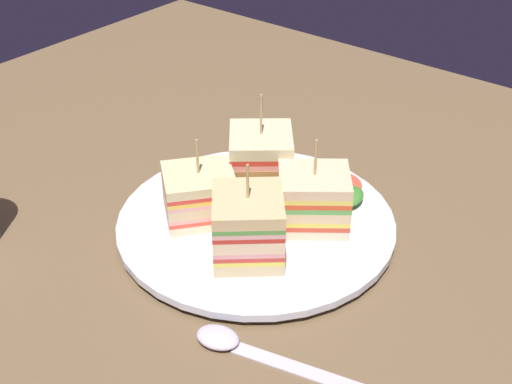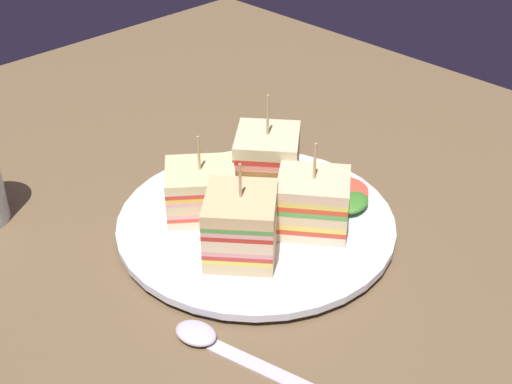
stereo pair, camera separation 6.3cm
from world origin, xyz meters
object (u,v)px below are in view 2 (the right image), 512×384
at_px(sandwich_wedge_0, 312,203).
at_px(chip_pile, 250,206).
at_px(spoon, 217,344).
at_px(sandwich_wedge_3, 241,225).
at_px(sandwich_wedge_2, 201,191).
at_px(sandwich_wedge_1, 267,163).
at_px(plate, 256,223).

bearing_deg(sandwich_wedge_0, chip_pile, -5.16).
bearing_deg(spoon, chip_pile, -67.52).
bearing_deg(sandwich_wedge_3, sandwich_wedge_2, 36.55).
xyz_separation_m(sandwich_wedge_1, chip_pile, (0.02, -0.05, -0.02)).
distance_m(plate, sandwich_wedge_1, 0.06).
relative_size(sandwich_wedge_0, sandwich_wedge_2, 1.02).
xyz_separation_m(sandwich_wedge_2, spoon, (0.13, -0.10, -0.03)).
distance_m(plate, sandwich_wedge_2, 0.06).
bearing_deg(plate, spoon, -55.85).
bearing_deg(sandwich_wedge_0, sandwich_wedge_2, -5.19).
height_order(sandwich_wedge_2, chip_pile, sandwich_wedge_2).
xyz_separation_m(sandwich_wedge_3, chip_pile, (-0.03, 0.04, -0.01)).
bearing_deg(sandwich_wedge_2, sandwich_wedge_3, -63.39).
bearing_deg(sandwich_wedge_1, sandwich_wedge_2, -51.10).
bearing_deg(spoon, plate, -69.71).
height_order(sandwich_wedge_3, spoon, sandwich_wedge_3).
height_order(sandwich_wedge_1, spoon, sandwich_wedge_1).
distance_m(plate, sandwich_wedge_0, 0.06).
height_order(plate, spoon, plate).
distance_m(sandwich_wedge_0, sandwich_wedge_1, 0.07).
height_order(plate, sandwich_wedge_0, sandwich_wedge_0).
relative_size(plate, sandwich_wedge_1, 2.53).
relative_size(sandwich_wedge_1, sandwich_wedge_2, 1.20).
bearing_deg(chip_pile, plate, 39.86).
distance_m(sandwich_wedge_3, chip_pile, 0.05).
xyz_separation_m(sandwich_wedge_0, chip_pile, (-0.05, -0.03, -0.01)).
height_order(sandwich_wedge_0, sandwich_wedge_3, sandwich_wedge_3).
distance_m(sandwich_wedge_1, chip_pile, 0.06).
distance_m(plate, spoon, 0.15).
xyz_separation_m(plate, sandwich_wedge_0, (0.04, 0.03, 0.03)).
bearing_deg(sandwich_wedge_1, sandwich_wedge_0, 38.11).
distance_m(sandwich_wedge_2, spoon, 0.17).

